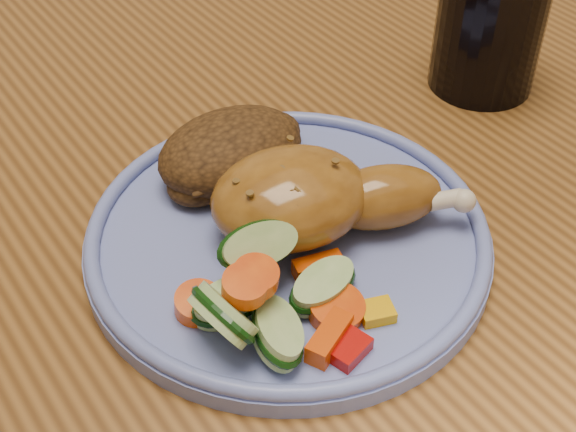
{
  "coord_description": "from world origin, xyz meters",
  "views": [
    {
      "loc": [
        -0.24,
        -0.43,
        1.11
      ],
      "look_at": [
        -0.03,
        -0.13,
        0.78
      ],
      "focal_mm": 50.0,
      "sensor_mm": 36.0,
      "label": 1
    }
  ],
  "objects_px": {
    "dining_table": "(223,215)",
    "plate": "(288,240)",
    "chair_far": "(1,63)",
    "drinking_glass": "(490,22)"
  },
  "relations": [
    {
      "from": "dining_table",
      "to": "plate",
      "type": "distance_m",
      "value": 0.16
    },
    {
      "from": "dining_table",
      "to": "plate",
      "type": "xyz_separation_m",
      "value": [
        -0.03,
        -0.13,
        0.09
      ]
    },
    {
      "from": "dining_table",
      "to": "chair_far",
      "type": "xyz_separation_m",
      "value": [
        0.0,
        0.63,
        -0.17
      ]
    },
    {
      "from": "chair_far",
      "to": "drinking_glass",
      "type": "relative_size",
      "value": 8.31
    },
    {
      "from": "plate",
      "to": "chair_far",
      "type": "bearing_deg",
      "value": 87.99
    },
    {
      "from": "plate",
      "to": "dining_table",
      "type": "bearing_deg",
      "value": 78.52
    },
    {
      "from": "dining_table",
      "to": "plate",
      "type": "relative_size",
      "value": 5.48
    },
    {
      "from": "plate",
      "to": "drinking_glass",
      "type": "xyz_separation_m",
      "value": [
        0.24,
        0.07,
        0.05
      ]
    },
    {
      "from": "chair_far",
      "to": "plate",
      "type": "height_order",
      "value": "chair_far"
    },
    {
      "from": "chair_far",
      "to": "drinking_glass",
      "type": "distance_m",
      "value": 0.79
    }
  ]
}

